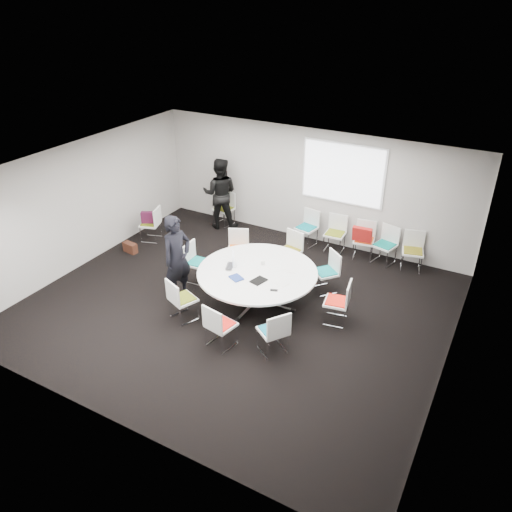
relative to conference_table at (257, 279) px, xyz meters
The scene contains 31 objects.
room_shell 0.91m from the conference_table, 122.32° to the right, with size 8.08×7.08×2.88m.
conference_table is the anchor object (origin of this frame).
projection_screen 3.45m from the conference_table, 80.73° to the left, with size 1.90×0.03×1.35m, color white.
chair_ring_a 1.67m from the conference_table, ahead, with size 0.52×0.53×0.88m.
chair_ring_b 1.52m from the conference_table, 45.81° to the left, with size 0.64×0.64×0.88m.
chair_ring_c 1.57m from the conference_table, 90.75° to the left, with size 0.55×0.54×0.88m.
chair_ring_d 1.53m from the conference_table, 135.51° to the left, with size 0.61×0.60×0.88m.
chair_ring_e 1.56m from the conference_table, behind, with size 0.48×0.49×0.88m.
chair_ring_f 1.56m from the conference_table, 129.39° to the right, with size 0.60×0.59×0.88m.
chair_ring_g 1.56m from the conference_table, 86.40° to the right, with size 0.54×0.53×0.88m.
chair_ring_h 1.61m from the conference_table, 51.15° to the right, with size 0.63×0.63×0.88m.
chair_back_a 2.86m from the conference_table, 93.39° to the left, with size 0.54×0.53×0.88m.
chair_back_b 2.93m from the conference_table, 79.00° to the left, with size 0.49×0.47×0.88m.
chair_back_c 3.15m from the conference_table, 66.03° to the left, with size 0.53×0.52×0.88m.
chair_back_d 3.37m from the conference_table, 58.09° to the left, with size 0.56×0.55×0.88m.
chair_back_e 3.75m from the conference_table, 50.00° to the left, with size 0.56×0.55×0.88m.
chair_spare_left 3.87m from the conference_table, 162.20° to the left, with size 0.57×0.58×0.88m.
chair_person_back 3.86m from the conference_table, 131.95° to the left, with size 0.53×0.52×0.88m.
person_main 1.64m from the conference_table, 157.50° to the right, with size 0.67×0.44×1.83m, color black.
person_back 3.75m from the conference_table, 133.67° to the left, with size 0.91×0.71×1.87m, color black.
laptop 0.56m from the conference_table, 169.19° to the right, with size 0.32×0.21×0.03m, color #333338.
laptop_lid 0.63m from the conference_table, behind, with size 0.30×0.02×0.22m, color silver.
notebook_black 0.42m from the conference_table, 57.50° to the right, with size 0.22×0.30×0.02m, color black.
tablet_folio 0.52m from the conference_table, 117.05° to the right, with size 0.26×0.20×0.03m, color navy.
papers_right 0.67m from the conference_table, 32.48° to the left, with size 0.30×0.21×0.00m, color silver.
papers_front 0.64m from the conference_table, 14.49° to the right, with size 0.30×0.21×0.00m, color silver.
cup 0.36m from the conference_table, 96.18° to the left, with size 0.08×0.08×0.09m, color white.
phone 0.79m from the conference_table, 37.68° to the right, with size 0.14×0.07×0.01m, color black.
maroon_bag 3.87m from the conference_table, 162.33° to the left, with size 0.40×0.14×0.28m, color #4B1431.
brown_bag 3.77m from the conference_table, behind, with size 0.36×0.16×0.24m, color #3C1D13.
red_jacket 2.94m from the conference_table, 64.19° to the left, with size 0.44×0.10×0.35m, color #AC1815.
Camera 1 is at (4.35, -7.14, 5.73)m, focal length 35.00 mm.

